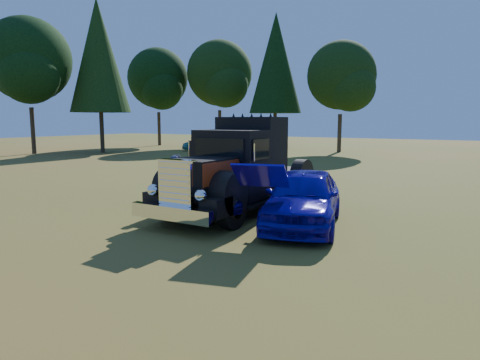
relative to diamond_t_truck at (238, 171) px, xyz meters
name	(u,v)px	position (x,y,z in m)	size (l,w,h in m)	color
ground	(146,225)	(-1.20, -2.96, -1.28)	(120.00, 120.00, 0.00)	#42591A
treeline	(358,61)	(-3.06, 23.94, 6.38)	(67.22, 24.04, 13.84)	#2D2116
diamond_t_truck	(238,171)	(0.00, 0.00, 0.00)	(3.38, 7.16, 3.00)	black
hotrod_coupe	(303,197)	(2.55, -0.77, -0.48)	(3.05, 4.98, 1.89)	#073FAB
spectator_near	(176,183)	(-1.77, -0.91, -0.39)	(0.65, 0.42, 1.77)	#1F344A
spectator_far	(178,177)	(-2.98, 0.67, -0.46)	(0.80, 0.62, 1.65)	#1F3048
distant_teal_car	(203,144)	(-16.90, 21.59, -0.66)	(1.30, 3.74, 1.23)	#0A2C3C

